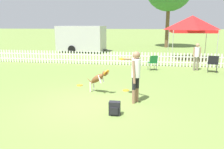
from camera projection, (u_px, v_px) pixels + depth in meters
ground_plane at (92, 105)px, 6.89m from camera, size 240.00×240.00×0.00m
handler_person at (135, 71)px, 6.94m from camera, size 0.80×1.00×1.68m
leaping_dog at (98, 78)px, 8.01m from camera, size 1.01×0.67×0.94m
frisbee_near_handler at (80, 85)px, 9.13m from camera, size 0.24×0.24×0.02m
frisbee_near_dog at (126, 90)px, 8.44m from camera, size 0.24×0.24×0.02m
backpack_on_grass at (115, 108)px, 6.12m from camera, size 0.32×0.23×0.39m
picket_fence at (119, 58)px, 13.69m from camera, size 17.38×0.04×0.83m
folding_chair_blue_left at (213, 62)px, 11.49m from camera, size 0.62×0.64×0.92m
folding_chair_center at (153, 61)px, 12.02m from camera, size 0.55×0.56×0.85m
canopy_tent_main at (192, 24)px, 15.40m from camera, size 2.87×2.87×3.11m
spectator_standing at (197, 54)px, 11.93m from camera, size 0.41×0.27×1.50m
equipment_trailer at (81, 38)px, 19.99m from camera, size 5.10×2.41×2.36m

